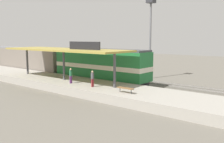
# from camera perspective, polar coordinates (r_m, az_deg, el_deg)

# --- Properties ---
(ground_plane) EXTENTS (120.00, 120.00, 0.00)m
(ground_plane) POSITION_cam_1_polar(r_m,az_deg,el_deg) (36.68, -2.69, -1.92)
(ground_plane) COLOR #666056
(track_near) EXTENTS (3.20, 110.00, 0.16)m
(track_near) POSITION_cam_1_polar(r_m,az_deg,el_deg) (35.24, -4.87, -2.27)
(track_near) COLOR #565249
(track_near) RESTS_ON ground
(track_far) EXTENTS (3.20, 110.00, 0.16)m
(track_far) POSITION_cam_1_polar(r_m,az_deg,el_deg) (38.62, -0.10, -1.38)
(track_far) COLOR #565249
(track_far) RESTS_ON ground
(platform) EXTENTS (6.00, 44.00, 0.90)m
(platform) POSITION_cam_1_polar(r_m,az_deg,el_deg) (32.09, -10.63, -2.58)
(platform) COLOR #9E998E
(platform) RESTS_ON ground
(station_canopy) EXTENTS (5.20, 18.00, 4.70)m
(station_canopy) POSITION_cam_1_polar(r_m,az_deg,el_deg) (31.57, -10.70, 4.72)
(station_canopy) COLOR #47474C
(station_canopy) RESTS_ON platform
(platform_bench) EXTENTS (0.44, 1.70, 0.50)m
(platform_bench) POSITION_cam_1_polar(r_m,az_deg,el_deg) (23.82, 3.05, -3.77)
(platform_bench) COLOR #333338
(platform_bench) RESTS_ON platform
(locomotive) EXTENTS (2.93, 14.43, 4.44)m
(locomotive) POSITION_cam_1_polar(r_m,az_deg,el_deg) (33.68, -2.71, 1.38)
(locomotive) COLOR #28282D
(locomotive) RESTS_ON track_near
(passenger_carriage_front) EXTENTS (2.90, 20.00, 4.24)m
(passenger_carriage_front) POSITION_cam_1_polar(r_m,az_deg,el_deg) (47.63, -19.00, 2.66)
(passenger_carriage_front) COLOR #28282D
(passenger_carriage_front) RESTS_ON track_near
(light_mast) EXTENTS (1.10, 1.10, 11.70)m
(light_mast) POSITION_cam_1_polar(r_m,az_deg,el_deg) (38.11, 8.64, 11.03)
(light_mast) COLOR slate
(light_mast) RESTS_ON ground
(person_waiting) EXTENTS (0.34, 0.34, 1.71)m
(person_waiting) POSITION_cam_1_polar(r_m,az_deg,el_deg) (29.19, -9.22, -0.75)
(person_waiting) COLOR #663375
(person_waiting) RESTS_ON platform
(person_walking) EXTENTS (0.34, 0.34, 1.71)m
(person_walking) POSITION_cam_1_polar(r_m,az_deg,el_deg) (26.76, -4.40, -1.43)
(person_walking) COLOR maroon
(person_walking) RESTS_ON platform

